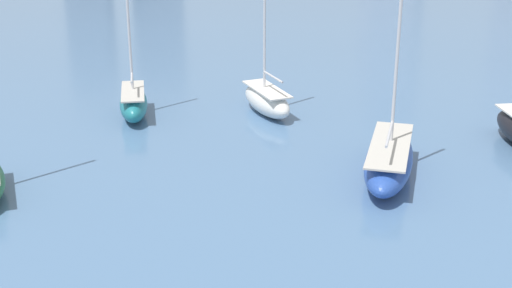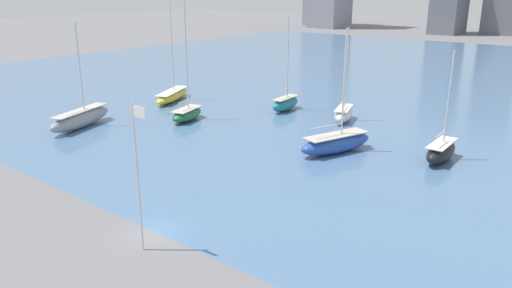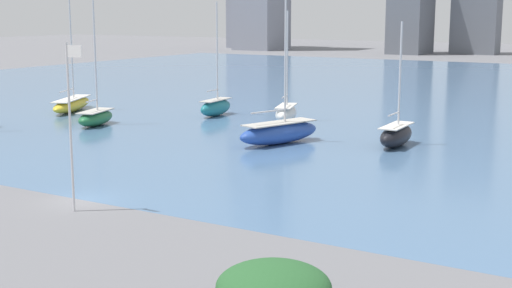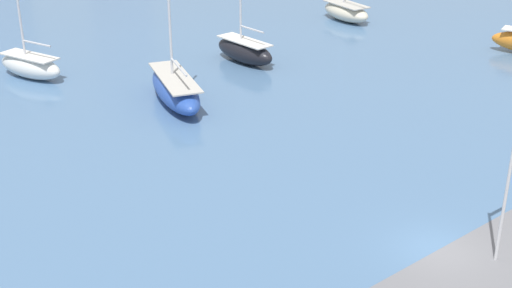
{
  "view_description": "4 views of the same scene",
  "coord_description": "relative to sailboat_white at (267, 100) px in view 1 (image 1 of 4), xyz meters",
  "views": [
    {
      "loc": [
        -8.99,
        -11.83,
        15.83
      ],
      "look_at": [
        -6.94,
        14.78,
        5.61
      ],
      "focal_mm": 50.0,
      "sensor_mm": 36.0,
      "label": 1
    },
    {
      "loc": [
        25.72,
        -20.38,
        16.78
      ],
      "look_at": [
        -0.56,
        12.29,
        3.42
      ],
      "focal_mm": 35.0,
      "sensor_mm": 36.0,
      "label": 2
    },
    {
      "loc": [
        31.97,
        -31.83,
        11.73
      ],
      "look_at": [
        7.75,
        8.45,
        3.02
      ],
      "focal_mm": 50.0,
      "sensor_mm": 36.0,
      "label": 3
    },
    {
      "loc": [
        -24.29,
        -16.43,
        18.13
      ],
      "look_at": [
        -4.35,
        8.04,
        3.83
      ],
      "focal_mm": 50.0,
      "sensor_mm": 36.0,
      "label": 4
    }
  ],
  "objects": [
    {
      "name": "sailboat_blue",
      "position": [
        5.66,
        -11.67,
        0.04
      ],
      "size": [
        5.35,
        9.33,
        12.81
      ],
      "rotation": [
        0.0,
        0.0,
        -0.33
      ],
      "color": "#284CA8",
      "rests_on": "harbor_water"
    },
    {
      "name": "sailboat_teal",
      "position": [
        -9.2,
        -0.01,
        0.06
      ],
      "size": [
        2.35,
        6.21,
        12.89
      ],
      "rotation": [
        0.0,
        0.0,
        0.08
      ],
      "color": "#1E757F",
      "rests_on": "harbor_water"
    },
    {
      "name": "harbor_water",
      "position": [
        4.59,
        34.68,
        -1.02
      ],
      "size": [
        180.0,
        140.0,
        0.0
      ],
      "color": "#4C7099",
      "rests_on": "ground_plane"
    },
    {
      "name": "sailboat_white",
      "position": [
        0.0,
        0.0,
        0.0
      ],
      "size": [
        3.9,
        6.42,
        11.88
      ],
      "rotation": [
        0.0,
        0.0,
        0.33
      ],
      "color": "white",
      "rests_on": "harbor_water"
    }
  ]
}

